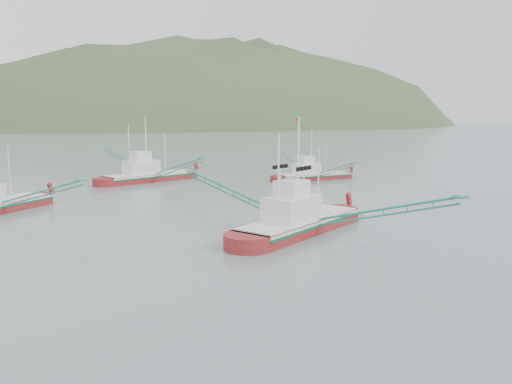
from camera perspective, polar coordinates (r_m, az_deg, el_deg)
ground at (r=43.35m, az=4.43°, el=-5.18°), size 1200.00×1200.00×0.00m
main_boat at (r=44.92m, az=5.04°, el=-1.85°), size 15.60×26.55×11.08m
bg_boat_right at (r=82.56m, az=6.47°, el=2.42°), size 12.61×22.03×8.98m
bg_boat_far at (r=81.77m, az=-12.18°, el=2.53°), size 15.64×27.20×11.12m
headland_right at (r=534.14m, az=-3.90°, el=7.53°), size 684.00×432.00×306.00m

